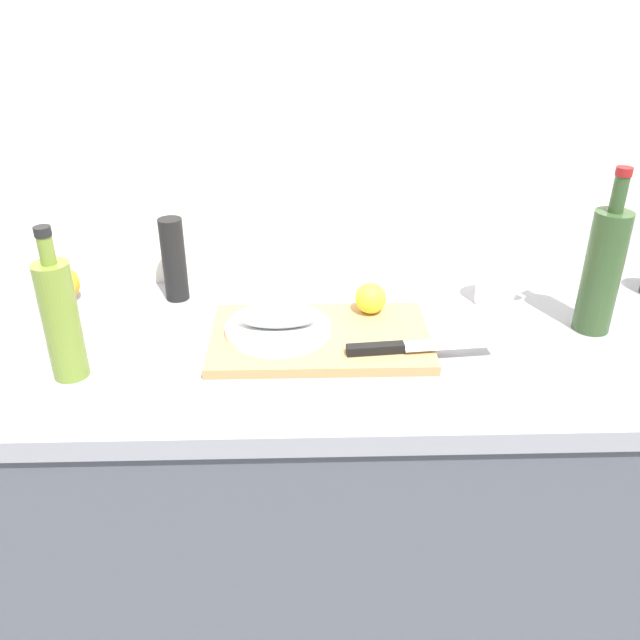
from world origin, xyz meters
The scene contains 13 objects.
ground_plane centered at (0.00, 0.00, 0.00)m, with size 12.00×12.00×0.00m, color slate.
back_wall centered at (0.00, 0.33, 1.25)m, with size 3.20×0.05×2.50m, color white.
kitchen_counter centered at (0.00, 0.00, 0.45)m, with size 2.00×0.60×0.90m.
cutting_board centered at (-0.01, 0.01, 0.91)m, with size 0.44×0.26×0.02m, color tan.
white_plate centered at (-0.09, 0.01, 0.93)m, with size 0.21×0.21×0.01m, color white.
fish_fillet centered at (-0.09, 0.01, 0.95)m, with size 0.16×0.07×0.04m, color #999E99.
chef_knife centered at (0.14, -0.07, 0.93)m, with size 0.29×0.06×0.02m.
lemon_0 centered at (0.10, 0.09, 0.95)m, with size 0.07×0.07×0.07m, color yellow.
olive_oil_bottle centered at (-0.47, -0.10, 1.02)m, with size 0.06×0.06×0.29m.
wine_bottle centered at (0.55, 0.05, 1.03)m, with size 0.07×0.07×0.34m.
coffee_mug_0 centered at (0.39, 0.17, 0.95)m, with size 0.13×0.09×0.09m.
orange_0 centered at (-0.58, 0.21, 0.94)m, with size 0.08×0.08×0.08m, color orange.
pepper_mill centered at (-0.33, 0.21, 0.99)m, with size 0.05×0.05×0.19m, color black.
Camera 1 is at (-0.04, -1.14, 1.56)m, focal length 37.10 mm.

